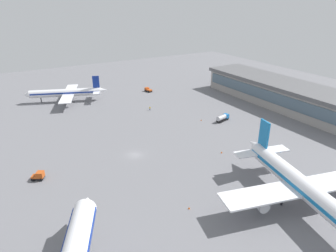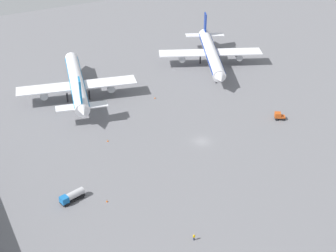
# 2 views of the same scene
# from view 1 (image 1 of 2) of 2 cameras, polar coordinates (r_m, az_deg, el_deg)

# --- Properties ---
(ground) EXTENTS (288.00, 288.00, 0.00)m
(ground) POSITION_cam_1_polar(r_m,az_deg,el_deg) (95.70, -6.26, -5.40)
(ground) COLOR slate
(terminal_building) EXTENTS (82.05, 20.66, 10.71)m
(terminal_building) POSITION_cam_1_polar(r_m,az_deg,el_deg) (147.01, 20.73, 5.80)
(terminal_building) COLOR #9E9993
(terminal_building) RESTS_ON ground
(airplane_at_gate) EXTENTS (48.96, 39.93, 15.09)m
(airplane_at_gate) POSITION_cam_1_polar(r_m,az_deg,el_deg) (76.33, 24.59, -10.82)
(airplane_at_gate) COLOR white
(airplane_at_gate) RESTS_ON ground
(airplane_taxiing) EXTENTS (30.35, 36.83, 11.66)m
(airplane_taxiing) POSITION_cam_1_polar(r_m,az_deg,el_deg) (150.35, -18.62, 5.97)
(airplane_taxiing) COLOR white
(airplane_taxiing) RESTS_ON ground
(baggage_tug) EXTENTS (3.41, 3.73, 2.30)m
(baggage_tug) POSITION_cam_1_polar(r_m,az_deg,el_deg) (89.61, -23.15, -8.59)
(baggage_tug) COLOR black
(baggage_tug) RESTS_ON ground
(fuel_truck) EXTENTS (3.42, 6.57, 2.50)m
(fuel_truck) POSITION_cam_1_polar(r_m,az_deg,el_deg) (122.09, 10.27, 1.56)
(fuel_truck) COLOR black
(fuel_truck) RESTS_ON ground
(pushback_tractor) EXTENTS (4.66, 2.84, 1.90)m
(pushback_tractor) POSITION_cam_1_polar(r_m,az_deg,el_deg) (159.55, -3.77, 6.85)
(pushback_tractor) COLOR black
(pushback_tractor) RESTS_ON ground
(ground_crew_worker) EXTENTS (0.39, 0.58, 1.67)m
(ground_crew_worker) POSITION_cam_1_polar(r_m,az_deg,el_deg) (132.26, -3.43, 3.35)
(ground_crew_worker) COLOR #1E2338
(ground_crew_worker) RESTS_ON ground
(safety_cone_near_gate) EXTENTS (0.44, 0.44, 0.60)m
(safety_cone_near_gate) POSITION_cam_1_polar(r_m,az_deg,el_deg) (97.45, 10.07, -4.88)
(safety_cone_near_gate) COLOR #EA590C
(safety_cone_near_gate) RESTS_ON ground
(safety_cone_mid_apron) EXTENTS (0.44, 0.44, 0.60)m
(safety_cone_mid_apron) POSITION_cam_1_polar(r_m,az_deg,el_deg) (121.46, 6.28, 1.13)
(safety_cone_mid_apron) COLOR #EA590C
(safety_cone_mid_apron) RESTS_ON ground
(safety_cone_far_side) EXTENTS (0.44, 0.44, 0.60)m
(safety_cone_far_side) POSITION_cam_1_polar(r_m,az_deg,el_deg) (73.03, 4.00, -15.12)
(safety_cone_far_side) COLOR #EA590C
(safety_cone_far_side) RESTS_ON ground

